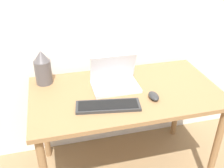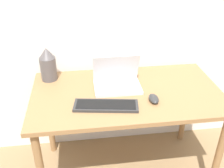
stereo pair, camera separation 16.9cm
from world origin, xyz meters
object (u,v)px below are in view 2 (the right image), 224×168
Objects in this scene: laptop at (117,80)px; vase at (48,64)px; mouse at (154,99)px; keyboard at (106,105)px.

laptop is 1.30× the size of vase.
laptop reaches higher than mouse.
keyboard is at bearing -113.43° from laptop.
vase reaches higher than laptop.
laptop is at bearing 66.57° from keyboard.
vase is (-0.69, 0.39, 0.10)m from mouse.
laptop is at bearing -19.56° from vase.
mouse reaches higher than keyboard.
laptop is at bearing 133.87° from mouse.
laptop is 2.99× the size of mouse.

